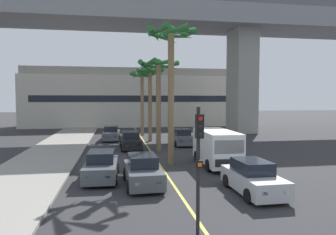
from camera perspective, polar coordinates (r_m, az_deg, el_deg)
name	(u,v)px	position (r m, az deg, el deg)	size (l,w,h in m)	color
sidewalk_left	(29,173)	(20.46, -24.03, -9.25)	(4.80, 80.00, 0.15)	gray
lane_stripe_center	(149,149)	(27.85, -3.45, -5.81)	(0.14, 56.00, 0.01)	#DBCC4C
bridge_overpass	(148,22)	(41.11, -3.59, 17.11)	(77.56, 8.00, 17.80)	gray
pier_building_backdrop	(133,98)	(52.92, -6.44, 3.57)	(34.71, 8.04, 9.42)	beige
car_queue_front	(101,166)	(17.84, -12.11, -8.75)	(1.95, 4.16, 1.56)	#4C5156
car_queue_second	(182,138)	(30.34, 2.63, -3.68)	(1.93, 4.15, 1.56)	#4C5156
car_queue_third	(253,178)	(15.48, 15.24, -10.66)	(1.88, 4.12, 1.56)	#B7BABF
car_queue_fourth	(111,134)	(34.19, -10.33, -2.93)	(1.96, 4.16, 1.56)	#4C5156
car_queue_fifth	(143,171)	(16.39, -4.64, -9.77)	(1.94, 4.15, 1.56)	#4C5156
car_queue_sixth	(131,141)	(28.05, -6.84, -4.28)	(1.93, 4.15, 1.56)	black
delivery_van	(216,147)	(21.03, 8.83, -5.30)	(2.27, 5.30, 2.36)	white
traffic_light_median_near	(199,154)	(9.95, 5.64, -6.65)	(0.24, 0.37, 4.20)	black
palm_tree_near_median	(142,85)	(38.30, -4.75, 5.93)	(3.00, 3.15, 7.85)	brown
palm_tree_mid_median	(159,77)	(26.51, -1.66, 7.37)	(3.61, 3.63, 7.82)	brown
palm_tree_far_median	(150,81)	(32.98, -3.28, 6.64)	(3.04, 3.03, 7.80)	brown
palm_tree_farthest_median	(171,55)	(21.26, 0.55, 11.30)	(3.47, 3.52, 9.32)	brown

